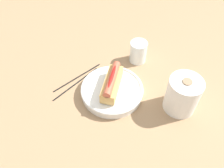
{
  "coord_description": "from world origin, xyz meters",
  "views": [
    {
      "loc": [
        0.49,
        0.22,
        0.67
      ],
      "look_at": [
        0.03,
        -0.01,
        0.06
      ],
      "focal_mm": 36.79,
      "sensor_mm": 36.0,
      "label": 1
    }
  ],
  "objects_px": {
    "paper_towel_roll": "(182,95)",
    "chopstick_near": "(76,83)",
    "hotdog_front": "(112,83)",
    "chopstick_far": "(78,77)",
    "water_glass": "(137,52)",
    "serving_bowl": "(112,90)"
  },
  "relations": [
    {
      "from": "water_glass",
      "to": "chopstick_near",
      "type": "relative_size",
      "value": 0.41
    },
    {
      "from": "paper_towel_roll",
      "to": "chopstick_near",
      "type": "height_order",
      "value": "paper_towel_roll"
    },
    {
      "from": "chopstick_far",
      "to": "water_glass",
      "type": "bearing_deg",
      "value": 162.11
    },
    {
      "from": "hotdog_front",
      "to": "chopstick_near",
      "type": "height_order",
      "value": "hotdog_front"
    },
    {
      "from": "hotdog_front",
      "to": "paper_towel_roll",
      "type": "xyz_separation_m",
      "value": [
        -0.06,
        0.23,
        0.0
      ]
    },
    {
      "from": "hotdog_front",
      "to": "chopstick_near",
      "type": "bearing_deg",
      "value": -82.11
    },
    {
      "from": "serving_bowl",
      "to": "chopstick_near",
      "type": "height_order",
      "value": "serving_bowl"
    },
    {
      "from": "serving_bowl",
      "to": "hotdog_front",
      "type": "relative_size",
      "value": 1.43
    },
    {
      "from": "paper_towel_roll",
      "to": "chopstick_far",
      "type": "bearing_deg",
      "value": -83.15
    },
    {
      "from": "chopstick_near",
      "to": "chopstick_far",
      "type": "distance_m",
      "value": 0.03
    },
    {
      "from": "water_glass",
      "to": "chopstick_near",
      "type": "xyz_separation_m",
      "value": [
        0.23,
        -0.15,
        -0.04
      ]
    },
    {
      "from": "water_glass",
      "to": "paper_towel_roll",
      "type": "relative_size",
      "value": 0.67
    },
    {
      "from": "serving_bowl",
      "to": "paper_towel_roll",
      "type": "xyz_separation_m",
      "value": [
        -0.06,
        0.23,
        0.05
      ]
    },
    {
      "from": "hotdog_front",
      "to": "paper_towel_roll",
      "type": "bearing_deg",
      "value": 103.7
    },
    {
      "from": "paper_towel_roll",
      "to": "chopstick_far",
      "type": "distance_m",
      "value": 0.4
    },
    {
      "from": "serving_bowl",
      "to": "paper_towel_roll",
      "type": "height_order",
      "value": "paper_towel_roll"
    },
    {
      "from": "paper_towel_roll",
      "to": "chopstick_near",
      "type": "bearing_deg",
      "value": -78.5
    },
    {
      "from": "hotdog_front",
      "to": "chopstick_near",
      "type": "distance_m",
      "value": 0.16
    },
    {
      "from": "hotdog_front",
      "to": "chopstick_far",
      "type": "bearing_deg",
      "value": -93.66
    },
    {
      "from": "serving_bowl",
      "to": "paper_towel_roll",
      "type": "distance_m",
      "value": 0.24
    },
    {
      "from": "hotdog_front",
      "to": "water_glass",
      "type": "xyz_separation_m",
      "value": [
        -0.21,
        0.01,
        -0.02
      ]
    },
    {
      "from": "water_glass",
      "to": "hotdog_front",
      "type": "bearing_deg",
      "value": -2.13
    }
  ]
}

